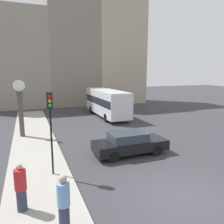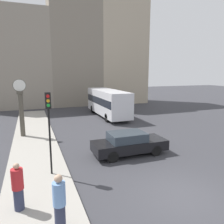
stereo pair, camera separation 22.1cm
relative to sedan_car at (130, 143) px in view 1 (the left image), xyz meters
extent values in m
plane|color=#38383D|center=(0.10, -5.04, -0.72)|extent=(120.00, 120.00, 0.00)
cube|color=#A39E93|center=(-5.44, 5.17, -0.65)|extent=(2.99, 24.41, 0.15)
cube|color=gray|center=(-7.44, 22.13, 6.05)|extent=(9.87, 5.00, 13.55)
cube|color=gray|center=(1.21, 22.13, 8.31)|extent=(7.44, 5.00, 18.07)
cube|color=#B7A88E|center=(8.75, 22.13, 7.84)|extent=(7.64, 5.00, 17.12)
cube|color=black|center=(0.05, 0.00, -0.13)|extent=(4.60, 1.79, 0.61)
cube|color=#2D3842|center=(-0.14, 0.00, 0.44)|extent=(2.21, 1.61, 0.53)
cylinder|color=black|center=(1.47, 0.78, -0.39)|extent=(0.67, 0.22, 0.67)
cylinder|color=black|center=(1.47, -0.78, -0.39)|extent=(0.67, 0.22, 0.67)
cylinder|color=black|center=(-1.38, 0.78, -0.39)|extent=(0.67, 0.22, 0.67)
cylinder|color=black|center=(-1.38, -0.78, -0.39)|extent=(0.67, 0.22, 0.67)
cube|color=silver|center=(2.72, 11.63, 0.97)|extent=(2.34, 8.90, 2.67)
cube|color=#1E232D|center=(2.72, 11.63, 1.16)|extent=(2.36, 8.72, 0.79)
cylinder|color=black|center=(3.75, 14.39, -0.27)|extent=(0.28, 0.90, 0.90)
cylinder|color=black|center=(1.69, 14.39, -0.27)|extent=(0.28, 0.90, 0.90)
cylinder|color=black|center=(3.75, 8.87, -0.27)|extent=(0.28, 0.90, 0.90)
cylinder|color=black|center=(1.69, 8.87, -0.27)|extent=(0.28, 0.90, 0.90)
cylinder|color=black|center=(-4.79, -1.34, 1.05)|extent=(0.09, 0.09, 3.24)
cube|color=black|center=(-4.79, -1.34, 3.05)|extent=(0.26, 0.20, 0.76)
cylinder|color=red|center=(-4.79, -1.46, 3.26)|extent=(0.15, 0.04, 0.15)
cylinder|color=orange|center=(-4.79, -1.46, 3.05)|extent=(0.15, 0.04, 0.15)
cylinder|color=green|center=(-4.79, -1.46, 2.84)|extent=(0.15, 0.04, 0.15)
cylinder|color=#4C473D|center=(-6.25, 6.09, 1.07)|extent=(0.35, 0.35, 3.27)
cube|color=#4C473D|center=(-6.25, 6.09, 2.81)|extent=(0.46, 0.46, 0.21)
cylinder|color=#4C473D|center=(-6.25, 6.09, 3.35)|extent=(0.95, 0.04, 0.95)
cylinder|color=white|center=(-6.25, 6.09, 3.35)|extent=(0.88, 0.06, 0.88)
cylinder|color=#2D334C|center=(-4.89, -5.37, -0.16)|extent=(0.35, 0.35, 0.82)
cylinder|color=#729ED8|center=(-4.89, -5.37, 0.63)|extent=(0.41, 0.41, 0.76)
sphere|color=tan|center=(-4.89, -5.37, 1.14)|extent=(0.26, 0.26, 0.26)
cylinder|color=#2D334C|center=(-6.15, -3.85, -0.16)|extent=(0.35, 0.35, 0.81)
cylinder|color=red|center=(-6.15, -3.85, 0.62)|extent=(0.41, 0.41, 0.76)
sphere|color=tan|center=(-6.15, -3.85, 1.11)|extent=(0.22, 0.22, 0.22)
camera|label=1|loc=(-5.74, -11.66, 4.36)|focal=35.00mm
camera|label=2|loc=(-5.53, -11.74, 4.36)|focal=35.00mm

